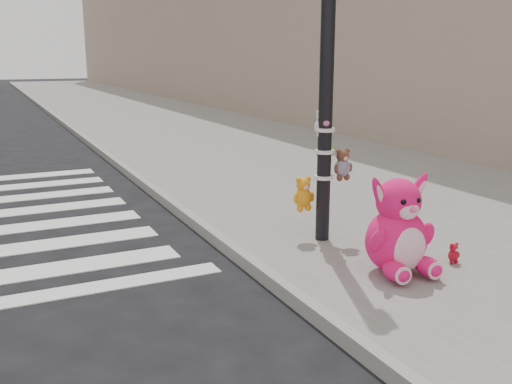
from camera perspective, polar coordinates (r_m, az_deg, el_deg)
name	(u,v)px	position (r m, az deg, el deg)	size (l,w,h in m)	color
ground	(148,376)	(4.40, -10.75, -17.59)	(120.00, 120.00, 0.00)	black
sidewalk_near	(233,142)	(15.05, -2.29, 5.06)	(7.00, 80.00, 0.14)	slate
curb_edge	(100,151)	(14.06, -15.34, 4.00)	(0.12, 80.00, 0.15)	gray
signal_pole	(325,98)	(6.53, 6.95, 9.29)	(0.69, 0.49, 4.00)	black
pink_bunny	(398,232)	(5.82, 14.06, -3.95)	(0.72, 0.78, 1.02)	#FF156B
red_teddy	(453,253)	(6.32, 19.14, -5.80)	(0.15, 0.10, 0.22)	#B31124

